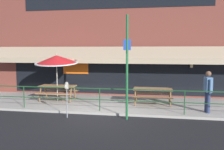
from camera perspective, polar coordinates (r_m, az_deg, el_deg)
The scene contains 10 objects.
ground_plane at distance 10.39m, azimuth -3.19°, elevation -9.11°, with size 120.00×120.00×0.00m, color black.
patio_deck at distance 12.28m, azimuth -1.05°, elevation -6.54°, with size 15.00×4.00×0.10m, color #ADA89E.
restaurant_building at distance 14.25m, azimuth 0.68°, elevation 11.03°, with size 15.00×1.60×8.02m.
patio_railing at distance 10.50m, azimuth -2.84°, elevation -4.48°, with size 13.84×0.04×0.97m.
picnic_table_left at distance 12.97m, azimuth -12.33°, elevation -3.06°, with size 1.80×1.42×0.76m.
picnic_table_centre at distance 11.89m, azimuth 9.29°, elevation -3.80°, with size 1.80×1.42×0.76m.
patio_umbrella_left at distance 12.79m, azimuth -12.55°, elevation 3.45°, with size 2.14×2.14×2.39m.
pedestrian_walking at distance 10.90m, azimuth 21.07°, elevation -3.10°, with size 0.31×0.61×1.71m.
parking_meter_near at distance 9.90m, azimuth -10.33°, elevation -3.13°, with size 0.15×0.16×1.42m.
street_sign_pole at distance 9.40m, azimuth 3.45°, elevation 1.94°, with size 0.28×0.09×3.96m.
Camera 1 is at (2.31, -9.77, 2.65)m, focal length 40.00 mm.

